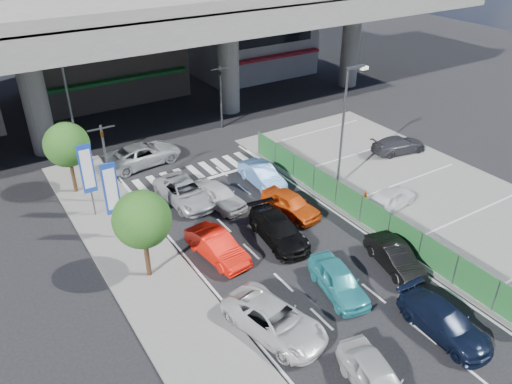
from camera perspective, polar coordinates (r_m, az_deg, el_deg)
ground at (r=25.87m, az=6.07°, el=-9.00°), size 120.00×120.00×0.00m
parking_lot at (r=33.78m, az=18.83°, el=-0.39°), size 12.00×28.00×0.06m
sidewalk_left at (r=25.95m, az=-12.06°, el=-9.28°), size 4.00×30.00×0.12m
fence_run at (r=28.96m, az=13.26°, el=-2.82°), size 0.16×22.00×1.80m
expressway at (r=40.31m, az=-13.79°, el=18.53°), size 64.00×14.00×10.75m
building_center at (r=50.86m, az=-18.15°, el=18.72°), size 14.00×10.90×15.00m
building_east at (r=56.50m, az=-1.04°, el=19.53°), size 12.00×10.90×12.00m
traffic_light_left at (r=30.80m, az=-17.01°, el=5.13°), size 1.60×1.24×5.20m
traffic_light_right at (r=40.96m, az=-4.10°, el=12.46°), size 1.60×1.24×5.20m
street_lamp_right at (r=31.58m, az=10.20°, el=8.26°), size 1.65×0.22×8.00m
street_lamp_left at (r=35.95m, az=-20.31°, el=9.56°), size 1.65×0.22×8.00m
signboard_near at (r=27.47m, az=-16.21°, el=0.09°), size 0.80×0.14×4.70m
signboard_far at (r=29.99m, az=-18.71°, el=2.29°), size 0.80×0.14×4.70m
tree_near at (r=24.03m, az=-12.89°, el=-3.11°), size 2.80×2.80×4.80m
tree_far at (r=32.96m, az=-20.81°, el=5.05°), size 2.80×2.80×4.80m
van_white_back_left at (r=20.56m, az=13.65°, el=-20.14°), size 2.44×4.30×1.38m
minivan_navy_back at (r=23.60m, az=20.73°, el=-13.67°), size 1.94×4.51×1.30m
sedan_white_mid_left at (r=22.18m, az=2.13°, el=-14.41°), size 3.37×5.36×1.38m
taxi_teal_mid at (r=24.42m, az=9.41°, el=-9.94°), size 2.41×4.30×1.38m
hatch_black_mid_right at (r=26.57m, az=15.58°, el=-7.15°), size 2.21×4.15×1.30m
taxi_orange_left at (r=26.34m, az=-4.48°, el=-6.21°), size 1.98×4.34×1.38m
sedan_black_mid at (r=27.56m, az=2.59°, el=-4.31°), size 2.45×4.94×1.38m
taxi_orange_right at (r=29.92m, az=3.98°, el=-1.34°), size 2.28×4.26×1.38m
wagon_silver_front_left at (r=31.35m, az=-8.13°, el=-0.02°), size 2.59×5.10×1.38m
sedan_white_front_mid at (r=30.78m, az=-4.23°, el=-0.38°), size 2.29×4.27×1.38m
kei_truck_front_right at (r=33.01m, az=0.69°, el=1.93°), size 1.56×4.22×1.38m
crossing_wagon_silver at (r=36.59m, az=-12.79°, el=4.23°), size 5.74×3.10×1.53m
parked_sedan_white at (r=31.35m, az=15.07°, el=-0.73°), size 4.17×2.25×1.35m
parked_sedan_dgrey at (r=38.89m, az=15.99°, el=5.22°), size 4.47×2.46×1.23m
traffic_cone at (r=32.05m, az=12.41°, el=-0.32°), size 0.43×0.43×0.70m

